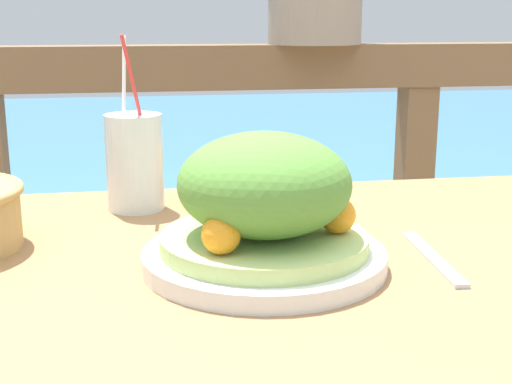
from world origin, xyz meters
TOP-DOWN VIEW (x-y plane):
  - patio_table at (0.00, 0.00)m, footprint 1.10×0.71m
  - railing_fence at (0.00, 0.73)m, footprint 2.80×0.08m
  - sea_backdrop at (0.00, 3.23)m, footprint 12.00×4.00m
  - salad_plate at (-0.02, -0.02)m, footprint 0.27×0.27m
  - drink_glass at (-0.16, 0.24)m, footprint 0.08×0.08m
  - fork at (0.18, -0.03)m, footprint 0.03×0.18m
  - orange_near_basket at (-0.04, 0.27)m, footprint 0.08×0.08m

SIDE VIEW (x-z plane):
  - sea_backdrop at x=0.00m, z-range 0.00..0.36m
  - patio_table at x=0.00m, z-range 0.26..1.02m
  - railing_fence at x=0.00m, z-range 0.22..1.18m
  - fork at x=0.18m, z-range 0.76..0.76m
  - orange_near_basket at x=-0.04m, z-range 0.76..0.84m
  - salad_plate at x=-0.02m, z-range 0.75..0.90m
  - drink_glass at x=-0.16m, z-range 0.71..0.95m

